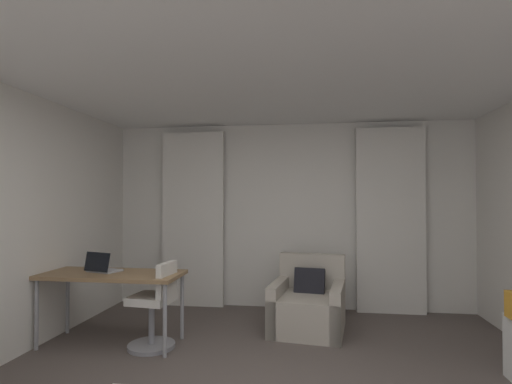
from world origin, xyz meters
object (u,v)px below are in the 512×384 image
Objects in this scene: desk at (112,279)px; desk_chair at (155,310)px; armchair at (308,306)px; laptop at (102,268)px.

desk_chair is (0.49, -0.04, -0.29)m from desk.
armchair is 1.75m from desk_chair.
desk is 0.17m from laptop.
laptop is (-0.13, 0.03, 0.11)m from desk.
desk is 1.66× the size of desk_chair.
laptop is (-0.62, 0.07, 0.40)m from desk_chair.
armchair is 2.35m from laptop.
desk is 3.89× the size of laptop.
laptop reaches higher than desk_chair.
armchair is 1.11× the size of desk_chair.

